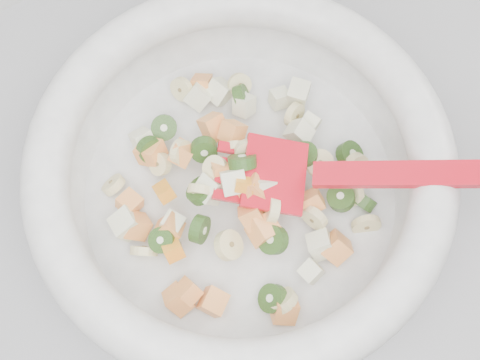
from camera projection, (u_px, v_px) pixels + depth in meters
counter at (317, 207)px, 1.13m from camera, size 2.00×0.60×0.90m
mixing_bowl at (240, 176)px, 0.60m from camera, size 0.42×0.38×0.13m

